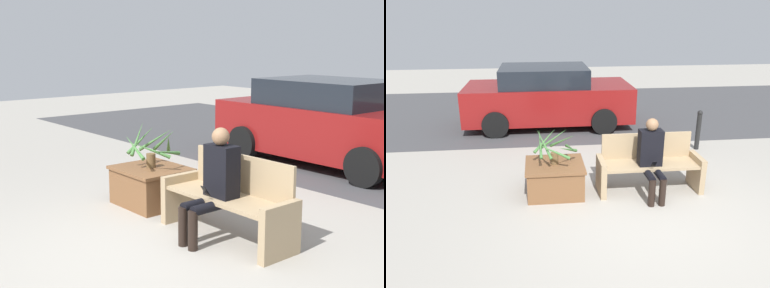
# 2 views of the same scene
# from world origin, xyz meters

# --- Properties ---
(ground_plane) EXTENTS (30.00, 30.00, 0.00)m
(ground_plane) POSITION_xyz_m (0.00, 0.00, 0.00)
(ground_plane) COLOR #9E998E
(bench) EXTENTS (1.67, 0.55, 0.90)m
(bench) POSITION_xyz_m (0.19, 0.96, 0.42)
(bench) COLOR tan
(bench) RESTS_ON ground_plane
(person_seated) EXTENTS (0.36, 0.64, 1.24)m
(person_seated) POSITION_xyz_m (0.17, 0.76, 0.67)
(person_seated) COLOR black
(person_seated) RESTS_ON ground_plane
(planter_box) EXTENTS (0.92, 0.82, 0.51)m
(planter_box) POSITION_xyz_m (-1.33, 0.98, 0.27)
(planter_box) COLOR brown
(planter_box) RESTS_ON ground_plane
(potted_plant) EXTENTS (0.71, 0.72, 0.58)m
(potted_plant) POSITION_xyz_m (-1.32, 1.00, 0.78)
(potted_plant) COLOR brown
(potted_plant) RESTS_ON planter_box
(parked_car) EXTENTS (4.07, 1.98, 1.49)m
(parked_car) POSITION_xyz_m (-1.29, 4.81, 0.74)
(parked_car) COLOR maroon
(parked_car) RESTS_ON ground_plane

